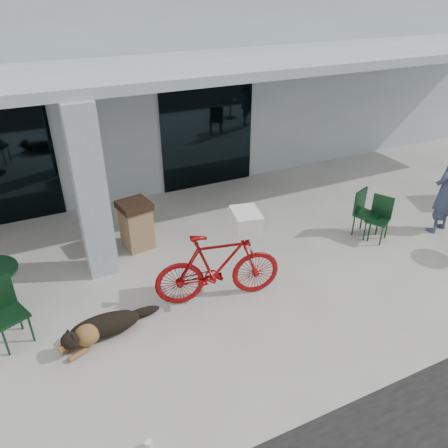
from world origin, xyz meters
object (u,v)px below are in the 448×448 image
cafe_chair_far_b (378,220)px  cafe_chair_near (8,315)px  bicycle (218,267)px  trash_receptacle (136,225)px  cafe_chair_far_a (367,214)px  dog (105,324)px  person (446,190)px

cafe_chair_far_b → cafe_chair_near: bearing=-119.9°
bicycle → cafe_chair_near: (-3.16, 0.36, -0.11)m
cafe_chair_far_b → trash_receptacle: (-4.49, 1.83, 0.03)m
cafe_chair_far_b → cafe_chair_far_a: bearing=167.6°
cafe_chair_near → cafe_chair_far_b: bearing=-22.6°
cafe_chair_near → bicycle: bearing=-28.8°
cafe_chair_far_a → trash_receptacle: bearing=138.7°
cafe_chair_far_a → cafe_chair_far_b: bearing=-94.1°
dog → cafe_chair_near: cafe_chair_near is taller
cafe_chair_far_b → dog: bearing=-115.5°
dog → cafe_chair_near: (-1.25, 0.43, 0.31)m
person → cafe_chair_far_b: bearing=-21.5°
trash_receptacle → person: bearing=-19.4°
trash_receptacle → cafe_chair_far_a: bearing=-19.9°
cafe_chair_far_a → person: person is taller
bicycle → dog: bicycle is taller
dog → cafe_chair_far_a: (5.54, 0.64, 0.29)m
cafe_chair_near → cafe_chair_far_a: 6.79m
bicycle → trash_receptacle: bicycle is taller
bicycle → person: bearing=-77.7°
bicycle → trash_receptacle: bearing=31.5°
person → trash_receptacle: bearing=-30.4°
cafe_chair_near → cafe_chair_far_a: (6.79, 0.20, -0.03)m
cafe_chair_far_b → person: person is taller
cafe_chair_near → cafe_chair_far_a: cafe_chair_near is taller
cafe_chair_near → person: size_ratio=0.55×
cafe_chair_far_b → bicycle: bearing=-114.5°
bicycle → trash_receptacle: (-0.78, 2.16, -0.14)m
cafe_chair_near → dog: bearing=-41.5°
bicycle → cafe_chair_far_a: size_ratio=2.14×
cafe_chair_near → cafe_chair_far_b: 6.86m
cafe_chair_near → cafe_chair_far_a: size_ratio=1.05×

